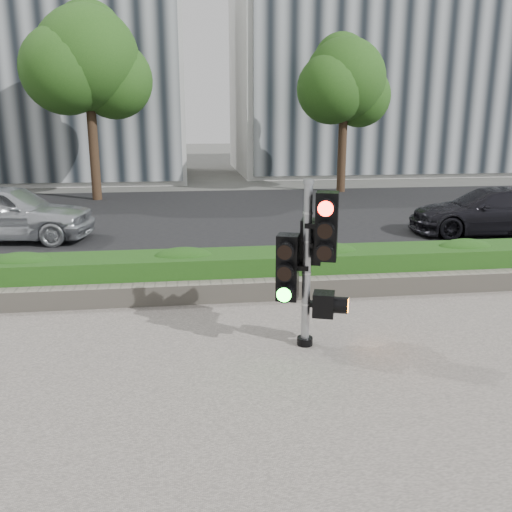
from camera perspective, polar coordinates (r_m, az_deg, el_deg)
ground at (r=7.74m, az=1.59°, el=-9.32°), size 120.00×120.00×0.00m
sidewalk at (r=5.58m, az=5.90°, el=-19.44°), size 16.00×11.00×0.03m
road at (r=17.31m, az=-3.65°, el=4.05°), size 60.00×13.00×0.02m
curb at (r=10.66m, az=-1.08°, el=-2.25°), size 60.00×0.25×0.12m
stone_wall at (r=9.43m, az=-0.23°, el=-3.60°), size 12.00×0.32×0.34m
hedge at (r=10.00m, az=-0.70°, el=-1.53°), size 12.00×1.00×0.68m
building_left at (r=31.32m, az=-23.71°, el=21.33°), size 16.00×9.00×15.00m
building_right at (r=34.34m, az=13.95°, el=18.83°), size 18.00×10.00×12.00m
tree_left at (r=21.90m, az=-17.34°, el=18.85°), size 4.61×4.03×7.34m
tree_right at (r=23.54m, az=9.25°, el=17.56°), size 4.10×3.58×6.53m
traffic_signal at (r=7.31m, az=5.65°, el=0.01°), size 0.85×0.70×2.31m
car_silver at (r=15.28m, az=-24.75°, el=4.20°), size 4.50×2.28×1.47m
car_dark at (r=16.07m, az=23.39°, el=4.37°), size 4.42×2.12×1.24m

